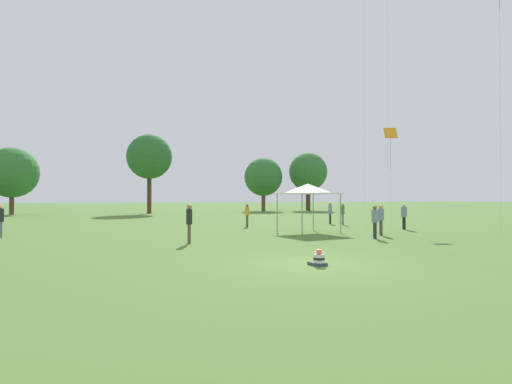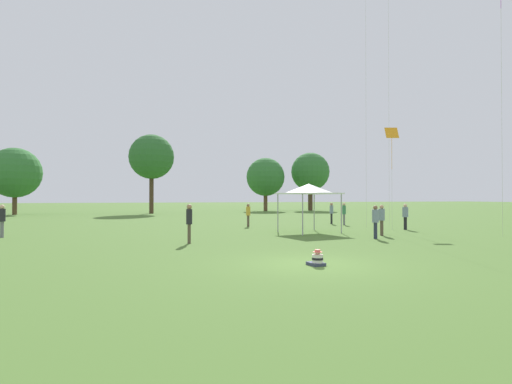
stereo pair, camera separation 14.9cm
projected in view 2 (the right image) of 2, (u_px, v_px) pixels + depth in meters
ground_plane at (309, 264)px, 13.03m from camera, size 300.00×300.00×0.00m
seated_toddler at (317, 259)px, 12.75m from camera, size 0.51×0.60×0.53m
person_standing_0 at (382, 217)px, 22.76m from camera, size 0.46×0.46×1.75m
person_standing_1 at (248, 213)px, 29.61m from camera, size 0.37×0.37×1.69m
person_standing_2 at (2, 218)px, 21.55m from camera, size 0.39×0.39×1.79m
person_standing_3 at (405, 214)px, 26.80m from camera, size 0.50×0.50×1.73m
person_standing_4 at (331, 211)px, 32.42m from camera, size 0.40×0.40×1.73m
person_standing_5 at (344, 211)px, 31.33m from camera, size 0.38×0.38×1.75m
person_standing_6 at (375, 219)px, 20.96m from camera, size 0.43×0.43×1.76m
person_standing_7 at (189, 219)px, 18.81m from camera, size 0.31×0.31×1.86m
canopy_tent at (309, 189)px, 24.78m from camera, size 3.67×3.67×3.02m
kite_2 at (392, 136)px, 26.51m from camera, size 0.93×0.63×6.85m
distant_tree_0 at (266, 177)px, 63.31m from camera, size 6.06×6.06×8.42m
distant_tree_1 at (15, 173)px, 49.54m from camera, size 6.22×6.22×8.33m
distant_tree_2 at (310, 172)px, 65.41m from camera, size 6.26×6.26×9.48m
distant_tree_3 at (152, 157)px, 53.23m from camera, size 5.94×5.94×10.55m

